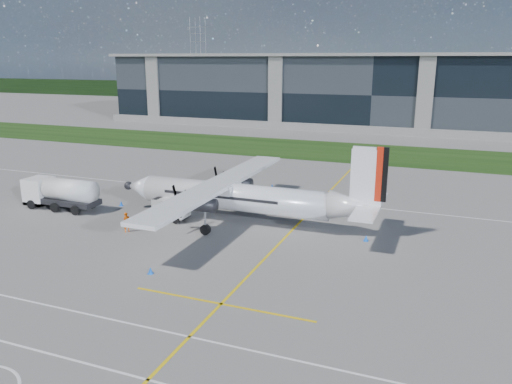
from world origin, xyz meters
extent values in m
plane|color=#64615E|center=(0.00, 40.00, 0.00)|extent=(400.00, 400.00, 0.00)
cube|color=#14330D|center=(0.00, 48.00, 0.02)|extent=(400.00, 18.00, 0.04)
cube|color=black|center=(0.00, 80.00, 7.50)|extent=(120.00, 20.00, 15.00)
cube|color=black|center=(0.00, 140.00, 3.00)|extent=(400.00, 6.00, 6.00)
cube|color=yellow|center=(3.00, 10.00, 0.01)|extent=(0.20, 70.00, 0.01)
cube|color=white|center=(0.00, -14.00, 0.01)|extent=(90.00, 0.15, 0.01)
imported|color=#F25907|center=(-10.17, 2.97, 0.99)|extent=(0.93, 0.99, 1.99)
cone|color=blue|center=(-3.57, 21.81, 0.25)|extent=(0.36, 0.36, 0.50)
cone|color=blue|center=(-15.47, 9.39, 0.25)|extent=(0.36, 0.36, 0.50)
cone|color=blue|center=(9.44, 8.20, 0.25)|extent=(0.36, 0.36, 0.50)
cone|color=blue|center=(-3.47, -3.76, 0.25)|extent=(0.36, 0.36, 0.50)
camera|label=1|loc=(15.03, -30.95, 14.47)|focal=35.00mm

